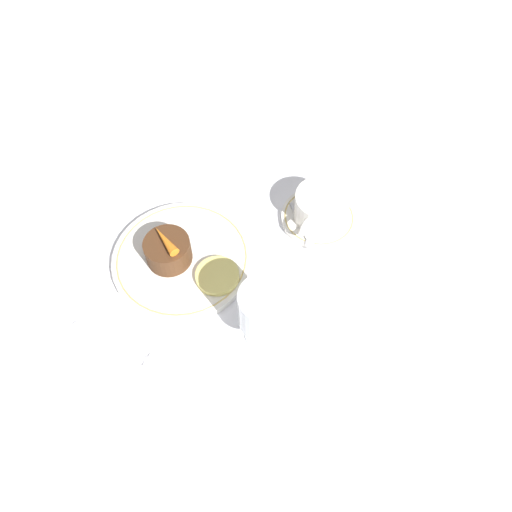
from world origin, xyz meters
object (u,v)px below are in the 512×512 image
Objects in this scene: coffee_cup at (321,206)px; dessert_cake at (168,251)px; dinner_plate at (182,259)px; wine_glass at (265,310)px; fork at (134,354)px.

coffee_cup is 1.59× the size of dessert_cake.
wine_glass is at bearing 79.60° from dinner_plate.
wine_glass is (0.03, 0.19, 0.07)m from dinner_plate.
fork is 2.44× the size of dessert_cake.
fork is (0.38, -0.11, -0.03)m from coffee_cup.
dinner_plate is 0.21m from wine_glass.
coffee_cup is 0.98× the size of wine_glass.
coffee_cup is 0.27m from dessert_cake.
wine_glass reaches higher than coffee_cup.
fork is at bearing -46.68° from wine_glass.
dinner_plate is at bearing 129.84° from dessert_cake.
wine_glass is at bearing 9.60° from coffee_cup.
dinner_plate is 1.91× the size of wine_glass.
coffee_cup is 0.65× the size of fork.
coffee_cup reaches higher than dessert_cake.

